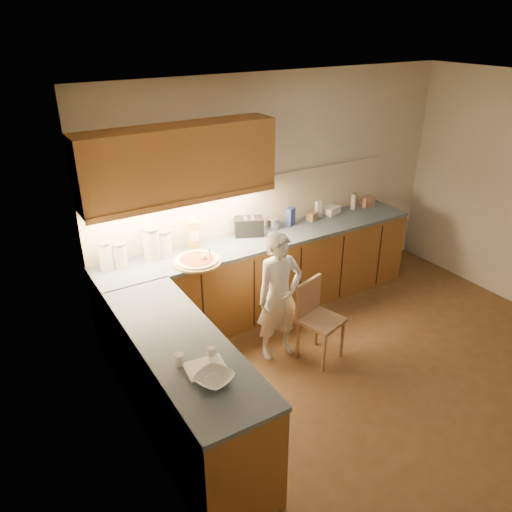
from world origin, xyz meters
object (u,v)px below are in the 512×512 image
Objects in this scene: pizza_on_board at (197,260)px; oil_jug at (193,234)px; wooden_chair at (316,314)px; toaster at (249,226)px; child at (279,297)px.

oil_jug reaches higher than pizza_on_board.
pizza_on_board reaches higher than wooden_chair.
pizza_on_board is 1.40× the size of oil_jug.
pizza_on_board is at bearing -108.58° from oil_jug.
wooden_chair is at bearing -61.00° from toaster.
wooden_chair is at bearing -57.05° from oil_jug.
toaster is (0.78, 0.32, 0.08)m from pizza_on_board.
child is 3.81× the size of oil_jug.
pizza_on_board is at bearing 137.20° from child.
wooden_chair is 2.37× the size of oil_jug.
oil_jug reaches higher than wooden_chair.
toaster is at bearing -1.21° from oil_jug.
wooden_chair is at bearing -43.63° from pizza_on_board.
pizza_on_board is at bearing 119.50° from wooden_chair.
child is 1.61× the size of wooden_chair.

